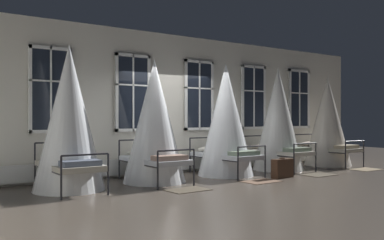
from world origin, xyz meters
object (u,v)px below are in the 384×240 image
(cot_fifth, at_px, (278,120))
(cot_sixth, at_px, (327,122))
(suitcase_dark, at_px, (282,168))
(cot_third, at_px, (154,122))
(cot_second, at_px, (69,119))
(cot_fourth, at_px, (226,121))

(cot_fifth, xyz_separation_m, cot_sixth, (2.01, -0.04, -0.06))
(cot_fifth, distance_m, suitcase_dark, 1.95)
(cot_third, height_order, cot_fifth, cot_fifth)
(cot_fifth, bearing_deg, cot_second, 88.94)
(cot_third, distance_m, cot_sixth, 5.87)
(cot_second, xyz_separation_m, cot_fifth, (5.73, 0.05, -0.03))
(cot_second, height_order, cot_fourth, cot_second)
(cot_sixth, distance_m, suitcase_dark, 3.46)
(cot_second, bearing_deg, cot_fifth, -88.57)
(cot_second, relative_size, cot_fourth, 1.04)
(cot_second, distance_m, cot_fourth, 3.86)
(cot_third, bearing_deg, cot_second, 90.37)
(cot_fourth, height_order, cot_fifth, cot_fifth)
(cot_sixth, bearing_deg, cot_third, 89.49)
(cot_third, bearing_deg, cot_fifth, -88.14)
(cot_fourth, bearing_deg, cot_sixth, -90.88)
(cot_fifth, height_order, cot_sixth, cot_fifth)
(cot_sixth, relative_size, suitcase_dark, 4.65)
(cot_fourth, bearing_deg, suitcase_dark, -145.70)
(cot_third, bearing_deg, suitcase_dark, -110.97)
(cot_third, relative_size, cot_fourth, 0.98)
(cot_sixth, bearing_deg, cot_fourth, 89.70)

